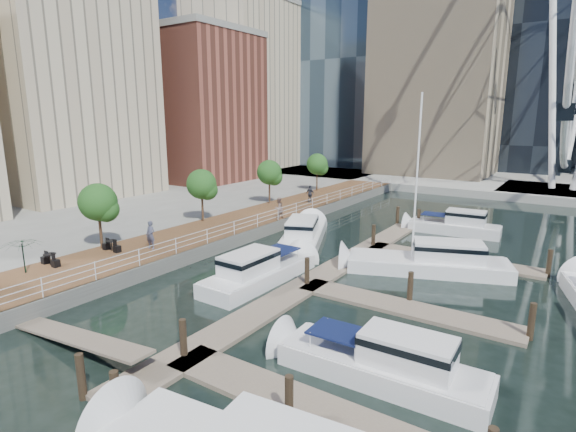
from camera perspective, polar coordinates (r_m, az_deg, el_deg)
The scene contains 16 objects.
ground at distance 23.64m, azimuth -14.56°, elevation -13.06°, with size 520.00×520.00×0.00m, color black.
boardwalk at distance 39.56m, azimuth -7.20°, elevation -1.52°, with size 6.00×60.00×1.00m, color brown.
seawall at distance 37.72m, azimuth -3.74°, elevation -2.15°, with size 0.25×60.00×1.00m, color #595954.
land_inland at distance 60.47m, azimuth -26.99°, elevation 2.09°, with size 48.00×90.00×1.00m, color gray.
land_far at distance 117.45m, azimuth 25.81°, elevation 6.66°, with size 200.00×114.00×1.00m, color gray.
pier at distance 66.65m, azimuth 31.41°, elevation 2.47°, with size 14.00×12.00×1.00m, color gray.
railing at distance 37.53m, azimuth -3.89°, elevation -0.61°, with size 0.10×60.00×1.05m, color white, non-canonical shape.
floating_docks at distance 27.05m, azimuth 13.79°, elevation -8.54°, with size 16.00×34.00×2.60m.
midrise_condos at distance 64.43m, azimuth -17.62°, elevation 14.99°, with size 19.00×67.00×28.00m.
street_trees at distance 39.71m, azimuth -10.93°, elevation 3.98°, with size 2.60×42.60×4.60m.
cafe_tables at distance 30.45m, azimuth -30.89°, elevation -5.87°, with size 2.50×13.70×0.74m.
yacht_foreground at distance 19.01m, azimuth 11.69°, elevation -19.70°, with size 2.38×8.90×2.15m, color silver, non-canonical shape.
pedestrian_near at distance 32.66m, azimuth -17.05°, elevation -2.31°, with size 0.72×0.47×1.98m, color #46475D.
pedestrian_mid at distance 40.56m, azimuth -1.19°, elevation 1.03°, with size 0.93×0.72×1.91m, color #7E6257.
pedestrian_far at distance 48.02m, azimuth 2.83°, elevation 2.81°, with size 1.09×0.46×1.86m, color #30323C.
moored_yachts at distance 29.47m, azimuth 15.59°, elevation -7.89°, with size 27.54×35.20×11.50m.
Camera 1 is at (16.24, -13.92, 10.07)m, focal length 28.00 mm.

